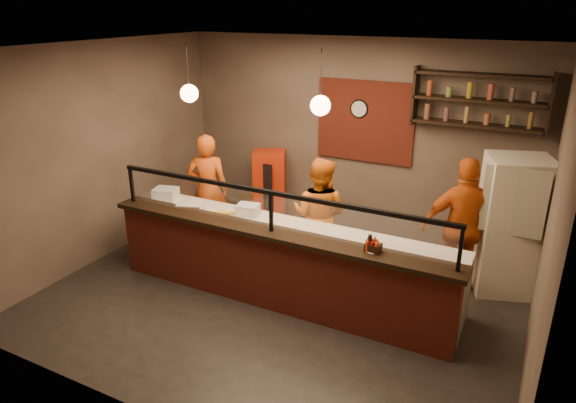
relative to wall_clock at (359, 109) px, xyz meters
The scene contains 29 objects.
floor 3.24m from the wall_clock, 92.33° to the right, with size 6.00×6.00×0.00m, color black.
ceiling 2.70m from the wall_clock, 92.33° to the right, with size 6.00×6.00×0.00m, color #3D332F.
wall_back 0.51m from the wall_clock, 158.20° to the left, with size 6.00×6.00×0.00m, color #6D5D50.
wall_left 3.99m from the wall_clock, 141.57° to the right, with size 5.00×5.00×0.00m, color #6D5D50.
wall_right 3.84m from the wall_clock, 40.31° to the right, with size 5.00×5.00×0.00m, color #6D5D50.
wall_front 4.99m from the wall_clock, 91.16° to the right, with size 6.00×6.00×0.00m, color #6D5D50.
brick_patch 0.22m from the wall_clock, ahead, with size 1.60×0.04×1.30m, color maroon.
service_counter 3.19m from the wall_clock, 92.08° to the right, with size 4.60×0.25×1.00m, color maroon.
counter_ledge 2.96m from the wall_clock, 92.08° to the right, with size 4.70×0.37×0.06m, color black.
worktop_cabinet 2.81m from the wall_clock, 92.53° to the right, with size 4.60×0.75×0.85m, color gray.
worktop 2.57m from the wall_clock, 92.53° to the right, with size 4.60×0.75×0.05m, color white.
sneeze_guard 2.86m from the wall_clock, 92.08° to the right, with size 4.50×0.05×0.52m.
wall_shelving 1.83m from the wall_clock, ahead, with size 1.84×0.28×0.85m.
wall_clock is the anchor object (origin of this frame).
pendant_left 2.81m from the wall_clock, 125.30° to the right, with size 0.24×0.24×0.77m.
pendant_right 2.32m from the wall_clock, 82.44° to the right, with size 0.24×0.24×0.77m.
cook_left 2.74m from the wall_clock, 142.84° to the right, with size 0.65×0.43×1.79m, color #DE5514.
cook_mid 2.01m from the wall_clock, 89.15° to the right, with size 0.82×0.64×1.70m, color orange.
cook_right 2.60m from the wall_clock, 32.93° to the right, with size 1.10×0.46×1.87m, color #C95012.
fridge 2.92m from the wall_clock, 20.59° to the right, with size 0.78×0.72×1.86m, color beige.
red_cooler 2.11m from the wall_clock, 168.23° to the right, with size 0.55×0.50×1.28m, color #B6260C.
pizza_dough 2.49m from the wall_clock, 96.17° to the right, with size 0.45×0.45×0.01m, color beige.
prep_tub_a 3.31m from the wall_clock, 136.20° to the right, with size 0.34×0.27×0.17m, color white.
prep_tub_b 2.54m from the wall_clock, 111.37° to the right, with size 0.30×0.24×0.15m, color silver.
prep_tub_c 3.12m from the wall_clock, 122.00° to the right, with size 0.34×0.27×0.17m, color white.
rolling_pin 2.81m from the wall_clock, 116.49° to the right, with size 0.06×0.06×0.37m, color yellow.
condiment_caddy 3.14m from the wall_clock, 66.46° to the right, with size 0.17×0.13×0.10m, color black.
pepper_mill 3.13m from the wall_clock, 67.28° to the right, with size 0.05×0.05×0.21m, color black.
small_plate 3.15m from the wall_clock, 66.45° to the right, with size 0.16×0.16×0.01m, color white.
Camera 1 is at (2.79, -5.32, 3.67)m, focal length 32.00 mm.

